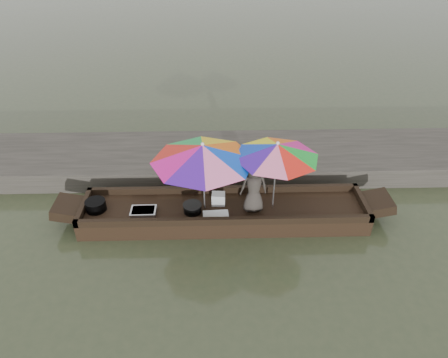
{
  "coord_description": "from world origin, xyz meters",
  "views": [
    {
      "loc": [
        -0.19,
        -6.7,
        5.5
      ],
      "look_at": [
        0.0,
        0.1,
        1.0
      ],
      "focal_mm": 32.0,
      "sensor_mm": 36.0,
      "label": 1
    }
  ],
  "objects_px": {
    "tray_crayfish": "(143,212)",
    "charcoal_grill": "(192,208)",
    "umbrella_stern": "(275,176)",
    "vendor": "(254,187)",
    "boat_hull": "(224,214)",
    "tray_scallop": "(216,217)",
    "cooking_pot": "(96,205)",
    "umbrella_bow": "(204,177)",
    "supply_bag": "(218,199)"
  },
  "relations": [
    {
      "from": "cooking_pot",
      "to": "supply_bag",
      "type": "height_order",
      "value": "supply_bag"
    },
    {
      "from": "boat_hull",
      "to": "tray_scallop",
      "type": "relative_size",
      "value": 11.47
    },
    {
      "from": "charcoal_grill",
      "to": "vendor",
      "type": "distance_m",
      "value": 1.35
    },
    {
      "from": "boat_hull",
      "to": "tray_scallop",
      "type": "distance_m",
      "value": 0.44
    },
    {
      "from": "charcoal_grill",
      "to": "boat_hull",
      "type": "bearing_deg",
      "value": 11.3
    },
    {
      "from": "tray_crayfish",
      "to": "tray_scallop",
      "type": "bearing_deg",
      "value": -7.13
    },
    {
      "from": "umbrella_bow",
      "to": "umbrella_stern",
      "type": "relative_size",
      "value": 1.24
    },
    {
      "from": "supply_bag",
      "to": "umbrella_stern",
      "type": "distance_m",
      "value": 1.32
    },
    {
      "from": "tray_crayfish",
      "to": "vendor",
      "type": "relative_size",
      "value": 0.46
    },
    {
      "from": "boat_hull",
      "to": "tray_crayfish",
      "type": "relative_size",
      "value": 11.47
    },
    {
      "from": "tray_scallop",
      "to": "supply_bag",
      "type": "bearing_deg",
      "value": 82.62
    },
    {
      "from": "boat_hull",
      "to": "charcoal_grill",
      "type": "distance_m",
      "value": 0.72
    },
    {
      "from": "tray_crayfish",
      "to": "vendor",
      "type": "bearing_deg",
      "value": 1.63
    },
    {
      "from": "tray_scallop",
      "to": "charcoal_grill",
      "type": "xyz_separation_m",
      "value": [
        -0.48,
        0.21,
        0.06
      ]
    },
    {
      "from": "cooking_pot",
      "to": "charcoal_grill",
      "type": "distance_m",
      "value": 2.02
    },
    {
      "from": "boat_hull",
      "to": "vendor",
      "type": "bearing_deg",
      "value": -8.96
    },
    {
      "from": "boat_hull",
      "to": "umbrella_stern",
      "type": "bearing_deg",
      "value": 0.0
    },
    {
      "from": "umbrella_stern",
      "to": "cooking_pot",
      "type": "bearing_deg",
      "value": -179.84
    },
    {
      "from": "tray_crayfish",
      "to": "charcoal_grill",
      "type": "distance_m",
      "value": 1.01
    },
    {
      "from": "tray_crayfish",
      "to": "cooking_pot",
      "type": "bearing_deg",
      "value": 171.58
    },
    {
      "from": "tray_scallop",
      "to": "umbrella_bow",
      "type": "distance_m",
      "value": 0.85
    },
    {
      "from": "tray_scallop",
      "to": "umbrella_stern",
      "type": "relative_size",
      "value": 0.31
    },
    {
      "from": "charcoal_grill",
      "to": "supply_bag",
      "type": "height_order",
      "value": "supply_bag"
    },
    {
      "from": "boat_hull",
      "to": "tray_scallop",
      "type": "xyz_separation_m",
      "value": [
        -0.18,
        -0.35,
        0.21
      ]
    },
    {
      "from": "boat_hull",
      "to": "umbrella_bow",
      "type": "height_order",
      "value": "umbrella_bow"
    },
    {
      "from": "boat_hull",
      "to": "tray_crayfish",
      "type": "xyz_separation_m",
      "value": [
        -1.67,
        -0.16,
        0.22
      ]
    },
    {
      "from": "tray_crayfish",
      "to": "charcoal_grill",
      "type": "xyz_separation_m",
      "value": [
        1.01,
        0.03,
        0.04
      ]
    },
    {
      "from": "tray_scallop",
      "to": "charcoal_grill",
      "type": "relative_size",
      "value": 1.42
    },
    {
      "from": "vendor",
      "to": "umbrella_bow",
      "type": "distance_m",
      "value": 1.04
    },
    {
      "from": "umbrella_stern",
      "to": "tray_scallop",
      "type": "bearing_deg",
      "value": -163.98
    },
    {
      "from": "supply_bag",
      "to": "vendor",
      "type": "distance_m",
      "value": 0.87
    },
    {
      "from": "charcoal_grill",
      "to": "vendor",
      "type": "bearing_deg",
      "value": 1.74
    },
    {
      "from": "cooking_pot",
      "to": "tray_crayfish",
      "type": "height_order",
      "value": "cooking_pot"
    },
    {
      "from": "boat_hull",
      "to": "vendor",
      "type": "distance_m",
      "value": 0.96
    },
    {
      "from": "cooking_pot",
      "to": "umbrella_stern",
      "type": "height_order",
      "value": "umbrella_stern"
    },
    {
      "from": "supply_bag",
      "to": "umbrella_stern",
      "type": "bearing_deg",
      "value": -6.38
    },
    {
      "from": "vendor",
      "to": "umbrella_bow",
      "type": "relative_size",
      "value": 0.55
    },
    {
      "from": "tray_crayfish",
      "to": "supply_bag",
      "type": "xyz_separation_m",
      "value": [
        1.56,
        0.29,
        0.09
      ]
    },
    {
      "from": "tray_crayfish",
      "to": "charcoal_grill",
      "type": "height_order",
      "value": "charcoal_grill"
    },
    {
      "from": "vendor",
      "to": "umbrella_bow",
      "type": "height_order",
      "value": "umbrella_bow"
    },
    {
      "from": "cooking_pot",
      "to": "umbrella_bow",
      "type": "xyz_separation_m",
      "value": [
        2.27,
        0.01,
        0.66
      ]
    },
    {
      "from": "tray_scallop",
      "to": "cooking_pot",
      "type": "bearing_deg",
      "value": 172.35
    },
    {
      "from": "tray_crayfish",
      "to": "umbrella_stern",
      "type": "height_order",
      "value": "umbrella_stern"
    },
    {
      "from": "tray_crayfish",
      "to": "tray_scallop",
      "type": "xyz_separation_m",
      "value": [
        1.5,
        -0.19,
        -0.01
      ]
    },
    {
      "from": "cooking_pot",
      "to": "vendor",
      "type": "height_order",
      "value": "vendor"
    },
    {
      "from": "tray_scallop",
      "to": "vendor",
      "type": "height_order",
      "value": "vendor"
    },
    {
      "from": "vendor",
      "to": "tray_crayfish",
      "type": "bearing_deg",
      "value": -2.55
    },
    {
      "from": "cooking_pot",
      "to": "umbrella_stern",
      "type": "distance_m",
      "value": 3.76
    },
    {
      "from": "vendor",
      "to": "umbrella_stern",
      "type": "relative_size",
      "value": 0.68
    },
    {
      "from": "boat_hull",
      "to": "tray_crayfish",
      "type": "distance_m",
      "value": 1.7
    }
  ]
}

